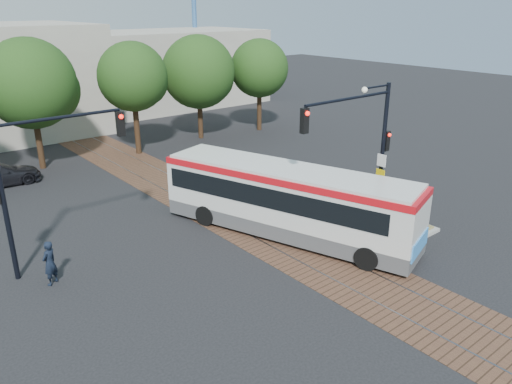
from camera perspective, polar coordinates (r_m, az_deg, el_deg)
ground at (r=21.04m, az=3.33°, el=-5.68°), size 120.00×120.00×0.00m
trackbed at (r=23.84m, az=-3.21°, el=-2.38°), size 3.60×40.00×0.02m
tree_row at (r=33.60m, az=-14.68°, el=12.35°), size 26.40×5.60×7.67m
warehouses at (r=44.59m, az=-23.67°, el=11.87°), size 40.00×13.00×8.00m
city_bus at (r=21.06m, az=3.49°, el=-0.68°), size 5.76×11.38×3.00m
traffic_island at (r=23.68m, az=13.45°, el=-2.26°), size 2.20×5.20×1.13m
signal_pole_main at (r=21.81m, az=12.55°, el=6.46°), size 5.49×0.46×6.00m
signal_pole_left at (r=19.10m, az=-24.05°, el=2.21°), size 4.99×0.34×6.00m
officer at (r=19.07m, az=-22.52°, el=-7.51°), size 0.72×0.66×1.66m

